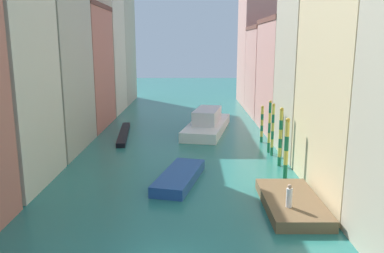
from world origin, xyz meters
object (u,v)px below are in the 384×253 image
waterfront_dock (292,203)px  motorboat_0 (180,177)px  person_on_dock (290,197)px  mooring_pole_2 (274,129)px  mooring_pole_4 (263,124)px  gondola_black (125,134)px  mooring_pole_0 (287,148)px  mooring_pole_1 (281,136)px  mooring_pole_3 (270,126)px  vaporetto_white (208,123)px

waterfront_dock → motorboat_0: bearing=147.0°
waterfront_dock → person_on_dock: 1.82m
mooring_pole_2 → mooring_pole_4: (-0.09, 4.92, -0.50)m
gondola_black → motorboat_0: motorboat_0 is taller
mooring_pole_0 → mooring_pole_1: size_ratio=0.94×
mooring_pole_1 → mooring_pole_3: (-0.12, 4.11, -0.01)m
mooring_pole_1 → gondola_black: bearing=144.3°
mooring_pole_3 → motorboat_0: size_ratio=0.67×
gondola_black → motorboat_0: bearing=-65.6°
mooring_pole_1 → vaporetto_white: size_ratio=0.39×
mooring_pole_3 → waterfront_dock: bearing=-94.5°
waterfront_dock → gondola_black: (-13.89, 19.42, -0.11)m
waterfront_dock → person_on_dock: size_ratio=4.92×
mooring_pole_1 → vaporetto_white: mooring_pole_1 is taller
person_on_dock → mooring_pole_1: 10.26m
mooring_pole_1 → gondola_black: 18.64m
waterfront_dock → mooring_pole_3: bearing=85.5°
waterfront_dock → mooring_pole_1: bearing=82.5°
mooring_pole_2 → mooring_pole_0: bearing=-92.1°
mooring_pole_1 → person_on_dock: bearing=-99.4°
mooring_pole_2 → mooring_pole_1: bearing=-89.7°
person_on_dock → vaporetto_white: bearing=99.6°
mooring_pole_1 → gondola_black: size_ratio=0.48×
mooring_pole_4 → gondola_black: size_ratio=0.37×
mooring_pole_0 → mooring_pole_1: mooring_pole_1 is taller
waterfront_dock → vaporetto_white: bearing=101.6°
mooring_pole_3 → mooring_pole_0: bearing=-91.1°
mooring_pole_3 → vaporetto_white: (-5.48, 9.00, -1.57)m
mooring_pole_1 → mooring_pole_2: 3.10m
mooring_pole_2 → gondola_black: size_ratio=0.46×
mooring_pole_3 → motorboat_0: bearing=-135.4°
waterfront_dock → mooring_pole_4: 16.76m
mooring_pole_0 → vaporetto_white: mooring_pole_0 is taller
person_on_dock → mooring_pole_3: (1.55, 14.16, 1.20)m
waterfront_dock → mooring_pole_0: size_ratio=1.46×
waterfront_dock → gondola_black: waterfront_dock is taller
mooring_pole_0 → motorboat_0: 8.35m
mooring_pole_0 → mooring_pole_3: bearing=88.9°
mooring_pole_1 → motorboat_0: bearing=-154.5°
mooring_pole_0 → mooring_pole_1: bearing=85.5°
motorboat_0 → mooring_pole_0: bearing=5.6°
person_on_dock → motorboat_0: (-6.64, 6.09, -0.95)m
mooring_pole_1 → motorboat_0: size_ratio=0.67×
person_on_dock → mooring_pole_4: mooring_pole_4 is taller
mooring_pole_4 → vaporetto_white: 7.56m
mooring_pole_0 → motorboat_0: size_ratio=0.63×
mooring_pole_0 → person_on_dock: bearing=-101.6°
mooring_pole_2 → vaporetto_white: size_ratio=0.38×
person_on_dock → vaporetto_white: vaporetto_white is taller
gondola_black → waterfront_dock: bearing=-54.4°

